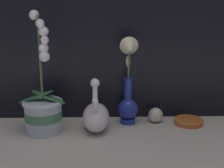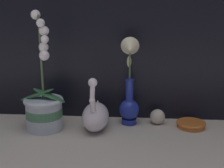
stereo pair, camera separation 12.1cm
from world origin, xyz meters
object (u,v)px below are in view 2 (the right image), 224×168
(orchid_potted_plant, at_px, (44,107))
(swan_figurine, at_px, (96,115))
(blue_vase, at_px, (129,92))
(amber_dish, at_px, (191,124))
(glass_sphere, at_px, (157,117))

(orchid_potted_plant, relative_size, swan_figurine, 2.06)
(blue_vase, xyz_separation_m, amber_dish, (0.25, -0.01, -0.13))
(glass_sphere, bearing_deg, orchid_potted_plant, -168.45)
(blue_vase, xyz_separation_m, glass_sphere, (0.12, 0.02, -0.11))
(swan_figurine, distance_m, blue_vase, 0.16)
(orchid_potted_plant, distance_m, blue_vase, 0.34)
(orchid_potted_plant, distance_m, glass_sphere, 0.46)
(orchid_potted_plant, bearing_deg, blue_vase, 12.43)
(orchid_potted_plant, xyz_separation_m, amber_dish, (0.58, 0.06, -0.08))
(swan_figurine, xyz_separation_m, glass_sphere, (0.25, 0.08, -0.03))
(orchid_potted_plant, distance_m, swan_figurine, 0.20)
(orchid_potted_plant, bearing_deg, glass_sphere, 11.55)
(blue_vase, bearing_deg, glass_sphere, 9.06)
(orchid_potted_plant, height_order, swan_figurine, orchid_potted_plant)
(swan_figurine, height_order, glass_sphere, swan_figurine)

